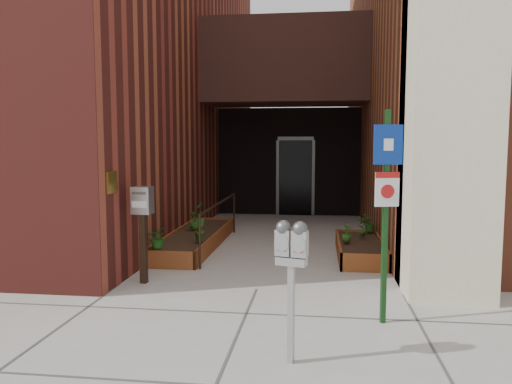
% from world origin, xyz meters
% --- Properties ---
extents(ground, '(80.00, 80.00, 0.00)m').
position_xyz_m(ground, '(0.00, 0.00, 0.00)').
color(ground, '#9E9991').
rests_on(ground, ground).
extents(architecture, '(20.00, 14.60, 10.00)m').
position_xyz_m(architecture, '(-0.18, 6.89, 4.98)').
color(architecture, maroon).
rests_on(architecture, ground).
extents(planter_left, '(0.90, 3.60, 0.30)m').
position_xyz_m(planter_left, '(-1.55, 2.70, 0.13)').
color(planter_left, brown).
rests_on(planter_left, ground).
extents(planter_right, '(0.80, 2.20, 0.30)m').
position_xyz_m(planter_right, '(1.60, 2.20, 0.13)').
color(planter_right, brown).
rests_on(planter_right, ground).
extents(handrail, '(0.04, 3.34, 0.90)m').
position_xyz_m(handrail, '(-1.05, 2.65, 0.75)').
color(handrail, black).
rests_on(handrail, ground).
extents(parking_meter, '(0.31, 0.18, 1.34)m').
position_xyz_m(parking_meter, '(0.61, -2.27, 1.04)').
color(parking_meter, '#A3A3A6').
rests_on(parking_meter, ground).
extents(sign_post, '(0.32, 0.12, 2.41)m').
position_xyz_m(sign_post, '(1.59, -1.11, 1.48)').
color(sign_post, '#153B15').
rests_on(sign_post, ground).
extents(payment_dropbox, '(0.30, 0.24, 1.42)m').
position_xyz_m(payment_dropbox, '(-1.67, 0.12, 1.02)').
color(payment_dropbox, black).
rests_on(payment_dropbox, ground).
extents(shrub_left_a, '(0.38, 0.38, 0.37)m').
position_xyz_m(shrub_left_a, '(-1.78, 1.10, 0.49)').
color(shrub_left_a, '#205B1A').
rests_on(shrub_left_a, planter_left).
extents(shrub_left_b, '(0.32, 0.32, 0.41)m').
position_xyz_m(shrub_left_b, '(-1.25, 1.78, 0.51)').
color(shrub_left_b, '#245117').
rests_on(shrub_left_b, planter_left).
extents(shrub_left_c, '(0.29, 0.29, 0.37)m').
position_xyz_m(shrub_left_c, '(-1.65, 2.98, 0.48)').
color(shrub_left_c, '#27611B').
rests_on(shrub_left_c, planter_left).
extents(shrub_left_d, '(0.27, 0.27, 0.38)m').
position_xyz_m(shrub_left_d, '(-1.85, 4.30, 0.49)').
color(shrub_left_d, '#20621C').
rests_on(shrub_left_d, planter_left).
extents(shrub_right_a, '(0.23, 0.23, 0.32)m').
position_xyz_m(shrub_right_a, '(1.35, 2.05, 0.46)').
color(shrub_right_a, '#295F1B').
rests_on(shrub_right_a, planter_right).
extents(shrub_right_b, '(0.21, 0.21, 0.38)m').
position_xyz_m(shrub_right_b, '(1.68, 2.58, 0.49)').
color(shrub_right_b, '#295C1A').
rests_on(shrub_right_b, planter_right).
extents(shrub_right_c, '(0.39, 0.39, 0.34)m').
position_xyz_m(shrub_right_c, '(1.85, 3.10, 0.47)').
color(shrub_right_c, '#27611B').
rests_on(shrub_right_c, planter_right).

